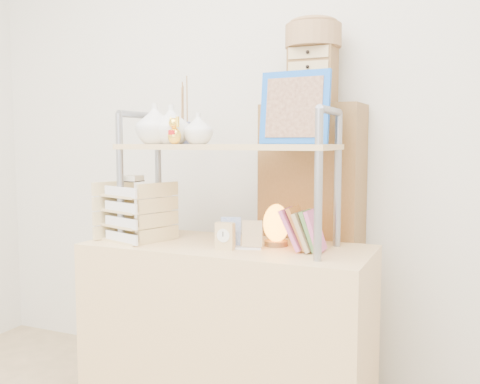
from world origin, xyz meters
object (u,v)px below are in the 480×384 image
object	(u,v)px
cabinet	(312,251)
salt_lamp	(276,225)
letter_tray	(134,215)
desk	(228,331)

from	to	relation	value
cabinet	salt_lamp	xyz separation A→B (m)	(-0.07, -0.31, 0.16)
letter_tray	salt_lamp	xyz separation A→B (m)	(0.61, 0.14, -0.03)
desk	letter_tray	world-z (taller)	letter_tray
desk	cabinet	xyz separation A→B (m)	(0.26, 0.37, 0.30)
salt_lamp	letter_tray	bearing A→B (deg)	-167.56
letter_tray	desk	bearing A→B (deg)	10.29
cabinet	salt_lamp	bearing A→B (deg)	-100.21
cabinet	letter_tray	bearing A→B (deg)	-144.85
desk	salt_lamp	bearing A→B (deg)	16.91
desk	cabinet	bearing A→B (deg)	54.65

